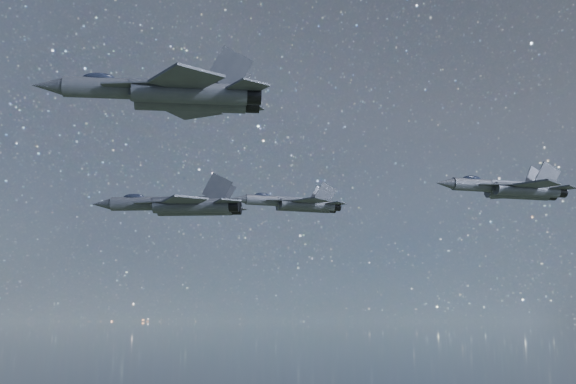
{
  "coord_description": "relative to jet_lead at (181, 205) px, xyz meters",
  "views": [
    {
      "loc": [
        4.01,
        -69.88,
        145.01
      ],
      "look_at": [
        1.8,
        2.16,
        158.91
      ],
      "focal_mm": 42.0,
      "sensor_mm": 36.0,
      "label": 1
    }
  ],
  "objects": [
    {
      "name": "jet_lead",
      "position": [
        0.0,
        0.0,
        0.0
      ],
      "size": [
        18.1,
        12.84,
        4.6
      ],
      "rotation": [
        0.0,
        0.0,
        -0.04
      ],
      "color": "#343641"
    },
    {
      "name": "jet_right",
      "position": [
        4.53,
        -28.33,
        3.55
      ],
      "size": [
        17.61,
        12.25,
        4.43
      ],
      "rotation": [
        0.0,
        0.0,
        0.14
      ],
      "color": "#343641"
    },
    {
      "name": "jet_left",
      "position": [
        12.97,
        19.49,
        3.52
      ],
      "size": [
        16.69,
        11.16,
        4.23
      ],
      "rotation": [
        0.0,
        0.0,
        0.34
      ],
      "color": "#343641"
    },
    {
      "name": "jet_slot",
      "position": [
        36.07,
        -5.89,
        0.54
      ],
      "size": [
        15.19,
        10.27,
        3.82
      ],
      "rotation": [
        0.0,
        0.0,
        0.28
      ],
      "color": "#343641"
    }
  ]
}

